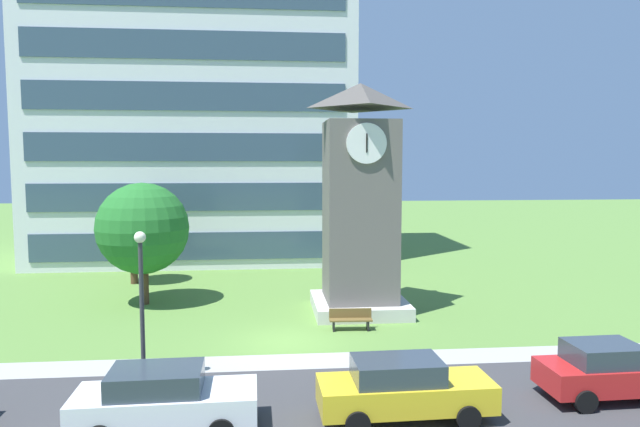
# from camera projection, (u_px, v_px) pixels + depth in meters

# --- Properties ---
(ground_plane) EXTENTS (160.00, 160.00, 0.00)m
(ground_plane) POSITION_uv_depth(u_px,v_px,m) (288.00, 342.00, 22.49)
(ground_plane) COLOR #567F38
(street_asphalt) EXTENTS (120.00, 7.20, 0.01)m
(street_asphalt) POSITION_uv_depth(u_px,v_px,m) (297.00, 416.00, 15.90)
(street_asphalt) COLOR #38383A
(street_asphalt) RESTS_ON ground
(kerb_strip) EXTENTS (120.00, 1.60, 0.01)m
(kerb_strip) POSITION_uv_depth(u_px,v_px,m) (290.00, 362.00, 20.26)
(kerb_strip) COLOR #9E9E99
(kerb_strip) RESTS_ON ground
(office_building) EXTENTS (21.92, 10.41, 28.80)m
(office_building) POSITION_uv_depth(u_px,v_px,m) (196.00, 59.00, 41.09)
(office_building) COLOR silver
(office_building) RESTS_ON ground
(clock_tower) EXTENTS (4.33, 4.33, 10.65)m
(clock_tower) POSITION_uv_depth(u_px,v_px,m) (360.00, 211.00, 26.68)
(clock_tower) COLOR #605B56
(clock_tower) RESTS_ON ground
(park_bench) EXTENTS (1.82, 0.57, 0.88)m
(park_bench) POSITION_uv_depth(u_px,v_px,m) (351.00, 319.00, 24.08)
(park_bench) COLOR brown
(park_bench) RESTS_ON ground
(street_lamp) EXTENTS (0.36, 0.36, 4.91)m
(street_lamp) POSITION_uv_depth(u_px,v_px,m) (141.00, 288.00, 17.87)
(street_lamp) COLOR #333338
(street_lamp) RESTS_ON ground
(tree_near_tower) EXTENTS (4.50, 4.50, 6.05)m
(tree_near_tower) POSITION_uv_depth(u_px,v_px,m) (143.00, 228.00, 28.16)
(tree_near_tower) COLOR #513823
(tree_near_tower) RESTS_ON ground
(tree_by_building) EXTENTS (3.21, 3.21, 5.53)m
(tree_by_building) POSITION_uv_depth(u_px,v_px,m) (133.00, 217.00, 32.95)
(tree_by_building) COLOR #513823
(tree_by_building) RESTS_ON ground
(parked_car_white) EXTENTS (4.78, 2.08, 1.69)m
(parked_car_white) POSITION_uv_depth(u_px,v_px,m) (164.00, 399.00, 14.99)
(parked_car_white) COLOR silver
(parked_car_white) RESTS_ON ground
(parked_car_yellow) EXTENTS (4.82, 1.98, 1.69)m
(parked_car_yellow) POSITION_uv_depth(u_px,v_px,m) (403.00, 388.00, 15.70)
(parked_car_yellow) COLOR gold
(parked_car_yellow) RESTS_ON ground
(parked_car_red) EXTENTS (4.05, 2.01, 1.69)m
(parked_car_red) POSITION_uv_depth(u_px,v_px,m) (607.00, 370.00, 17.05)
(parked_car_red) COLOR red
(parked_car_red) RESTS_ON ground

